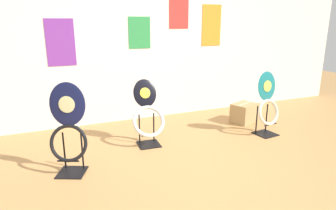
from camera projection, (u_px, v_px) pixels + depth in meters
The scene contains 6 objects.
ground_plane at pixel (217, 183), 2.99m from camera, with size 14.00×14.00×0.00m, color #B7844C.
wall_back at pixel (142, 38), 4.69m from camera, with size 8.00×0.07×2.60m.
toilet_seat_display_teal_sax at pixel (268, 106), 4.18m from camera, with size 0.39×0.31×0.90m.
toilet_seat_display_jazz_black at pixel (148, 116), 3.84m from camera, with size 0.44×0.41×0.84m.
toilet_seat_display_navy_moon at pixel (68, 130), 3.07m from camera, with size 0.42×0.37×0.98m.
storage_box at pixel (244, 113), 4.77m from camera, with size 0.46×0.41×0.30m.
Camera 1 is at (-1.49, -2.27, 1.56)m, focal length 32.00 mm.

